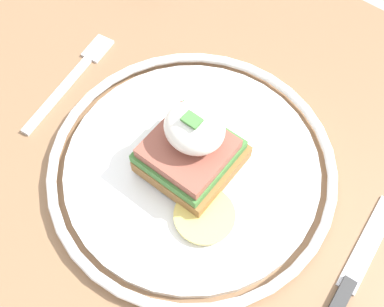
{
  "coord_description": "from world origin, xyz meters",
  "views": [
    {
      "loc": [
        0.17,
        -0.13,
        1.18
      ],
      "look_at": [
        0.03,
        0.05,
        0.79
      ],
      "focal_mm": 45.0,
      "sensor_mm": 36.0,
      "label": 1
    }
  ],
  "objects_px": {
    "sandwich": "(192,149)",
    "fork": "(73,77)",
    "plate": "(192,167)",
    "knife": "(344,293)"
  },
  "relations": [
    {
      "from": "plate",
      "to": "sandwich",
      "type": "height_order",
      "value": "sandwich"
    },
    {
      "from": "sandwich",
      "to": "knife",
      "type": "height_order",
      "value": "sandwich"
    },
    {
      "from": "sandwich",
      "to": "fork",
      "type": "height_order",
      "value": "sandwich"
    },
    {
      "from": "sandwich",
      "to": "fork",
      "type": "xyz_separation_m",
      "value": [
        -0.18,
        0.01,
        -0.04
      ]
    },
    {
      "from": "fork",
      "to": "knife",
      "type": "bearing_deg",
      "value": -3.67
    },
    {
      "from": "plate",
      "to": "fork",
      "type": "bearing_deg",
      "value": 177.18
    },
    {
      "from": "plate",
      "to": "knife",
      "type": "relative_size",
      "value": 1.55
    },
    {
      "from": "sandwich",
      "to": "fork",
      "type": "distance_m",
      "value": 0.18
    },
    {
      "from": "sandwich",
      "to": "fork",
      "type": "relative_size",
      "value": 0.75
    },
    {
      "from": "plate",
      "to": "knife",
      "type": "bearing_deg",
      "value": -4.5
    }
  ]
}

